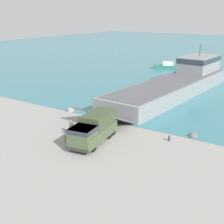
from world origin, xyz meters
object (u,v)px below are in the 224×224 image
object	(u,v)px
soldier_on_ramp	(71,126)
moored_boat_a	(170,66)
mooring_bollard	(169,138)
cargo_crate	(69,138)
landing_craft	(179,81)
military_truck	(94,129)

from	to	relation	value
soldier_on_ramp	moored_boat_a	bearing A→B (deg)	-2.77
mooring_bollard	cargo_crate	world-z (taller)	cargo_crate
landing_craft	military_truck	size ratio (longest dim) A/B	5.06
landing_craft	mooring_bollard	bearing A→B (deg)	-66.95
moored_boat_a	mooring_bollard	world-z (taller)	moored_boat_a
landing_craft	cargo_crate	xyz separation A→B (m)	(-1.28, -28.64, -1.60)
landing_craft	soldier_on_ramp	world-z (taller)	landing_craft
military_truck	cargo_crate	world-z (taller)	military_truck
landing_craft	military_truck	xyz separation A→B (m)	(1.21, -27.28, -0.38)
military_truck	soldier_on_ramp	world-z (taller)	military_truck
mooring_bollard	military_truck	bearing A→B (deg)	-144.36
soldier_on_ramp	moored_boat_a	distance (m)	50.33
military_truck	mooring_bollard	bearing A→B (deg)	115.77
military_truck	soldier_on_ramp	size ratio (longest dim) A/B	4.27
landing_craft	moored_boat_a	distance (m)	25.31
military_truck	moored_boat_a	world-z (taller)	military_truck
soldier_on_ramp	moored_boat_a	xyz separation A→B (m)	(-9.22, 49.47, -0.46)
military_truck	mooring_bollard	distance (m)	8.60
landing_craft	moored_boat_a	bearing A→B (deg)	120.27
landing_craft	military_truck	distance (m)	27.31
military_truck	moored_boat_a	xyz separation A→B (m)	(-12.77, 49.75, -1.00)
landing_craft	moored_boat_a	size ratio (longest dim) A/B	4.33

